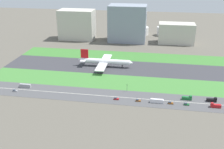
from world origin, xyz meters
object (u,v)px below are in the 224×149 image
object	(u,v)px
car_0	(138,100)
fuel_tank_centre	(141,31)
car_3	(171,103)
terminal_building	(77,25)
car_4	(116,99)
truck_2	(212,100)
traffic_light	(127,87)
car_2	(186,104)
hangar_building	(127,23)
bus_0	(25,86)
office_tower	(176,33)
truck_0	(187,98)
bus_1	(157,101)
truck_1	(215,106)
airliner	(104,61)
car_1	(15,91)
fuel_tank_west	(126,30)
fuel_tank_east	(163,31)

from	to	relation	value
car_0	fuel_tank_centre	size ratio (longest dim) A/B	0.17
car_3	terminal_building	distance (m)	237.84
car_0	terminal_building	distance (m)	222.76
car_4	car_0	size ratio (longest dim) A/B	1.00
truck_2	traffic_light	xyz separation A→B (m)	(-75.11, 7.99, 2.62)
car_2	hangar_building	distance (m)	206.67
bus_0	office_tower	size ratio (longest dim) A/B	0.22
truck_0	fuel_tank_centre	distance (m)	233.56
office_tower	traffic_light	bearing A→B (deg)	-107.48
car_4	car_0	distance (m)	19.32
truck_2	car_3	bearing A→B (deg)	-164.32
bus_1	truck_1	bearing A→B (deg)	180.00
truck_0	terminal_building	size ratio (longest dim) A/B	0.15
car_4	truck_1	distance (m)	83.84
traffic_light	fuel_tank_centre	bearing A→B (deg)	90.14
airliner	car_1	size ratio (longest dim) A/B	14.77
bus_1	car_0	distance (m)	16.23
truck_2	bus_0	size ratio (longest dim) A/B	0.72
car_3	hangar_building	distance (m)	202.50
fuel_tank_west	bus_0	bearing A→B (deg)	-107.78
bus_1	fuel_tank_centre	distance (m)	238.74
bus_0	traffic_light	distance (m)	98.93
truck_0	hangar_building	xyz separation A→B (m)	(-73.34, 182.00, 25.84)
truck_1	hangar_building	world-z (taller)	hangar_building
truck_2	fuel_tank_west	distance (m)	248.46
truck_1	office_tower	xyz separation A→B (m)	(-21.35, 192.00, 13.43)
airliner	car_1	xyz separation A→B (m)	(-70.40, -78.00, -5.31)
traffic_light	truck_0	bearing A→B (deg)	-8.39
car_1	office_tower	bearing A→B (deg)	-129.56
airliner	hangar_building	xyz separation A→B (m)	(14.29, 114.00, 21.28)
car_4	truck_0	size ratio (longest dim) A/B	0.52
car_3	terminal_building	bearing A→B (deg)	-54.17
hangar_building	traffic_light	bearing A→B (deg)	-83.72
truck_1	terminal_building	distance (m)	260.86
car_3	fuel_tank_centre	size ratio (longest dim) A/B	0.17
car_1	truck_0	world-z (taller)	truck_0
fuel_tank_centre	car_2	bearing A→B (deg)	-77.37
car_2	traffic_light	distance (m)	55.66
bus_1	fuel_tank_east	distance (m)	237.23
car_2	truck_1	xyz separation A→B (m)	(23.59, -0.00, 0.75)
truck_1	fuel_tank_east	xyz separation A→B (m)	(-39.43, 237.00, 5.49)
terminal_building	office_tower	xyz separation A→B (m)	(153.94, 0.00, -7.87)
bus_0	truck_1	world-z (taller)	truck_1
truck_2	truck_1	distance (m)	10.05
car_2	car_3	xyz separation A→B (m)	(-13.09, 0.00, 0.00)
airliner	truck_1	xyz separation A→B (m)	(109.58, -78.00, -4.56)
car_4	bus_0	xyz separation A→B (m)	(-90.89, 10.00, 0.90)
truck_1	hangar_building	size ratio (longest dim) A/B	0.15
truck_0	truck_2	bearing A→B (deg)	0.00
airliner	car_4	world-z (taller)	airliner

